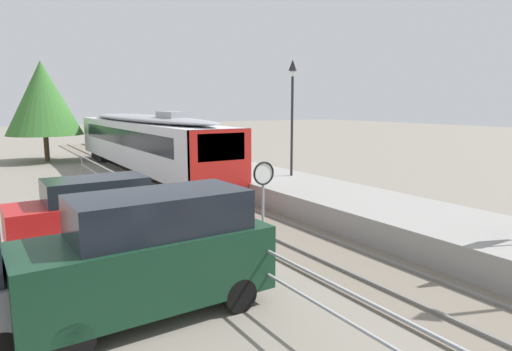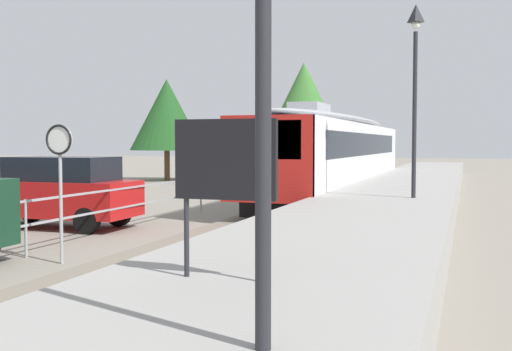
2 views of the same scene
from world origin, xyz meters
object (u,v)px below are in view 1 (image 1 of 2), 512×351
(speed_limit_sign, at_px, (263,188))
(parked_suv_red, at_px, (92,210))
(parked_van_dark_green, at_px, (150,253))
(platform_lamp_mid_platform, at_px, (292,96))
(commuter_train, at_px, (143,140))

(speed_limit_sign, distance_m, parked_suv_red, 5.64)
(parked_van_dark_green, xyz_separation_m, parked_suv_red, (-0.02, 5.44, -0.23))
(speed_limit_sign, relative_size, parked_van_dark_green, 0.57)
(platform_lamp_mid_platform, height_order, speed_limit_sign, platform_lamp_mid_platform)
(platform_lamp_mid_platform, height_order, parked_van_dark_green, platform_lamp_mid_platform)
(parked_van_dark_green, height_order, parked_suv_red, parked_van_dark_green)
(commuter_train, xyz_separation_m, parked_van_dark_green, (-5.52, -17.79, -0.86))
(speed_limit_sign, bearing_deg, parked_suv_red, 127.33)
(commuter_train, relative_size, platform_lamp_mid_platform, 3.87)
(platform_lamp_mid_platform, distance_m, parked_van_dark_green, 13.17)
(platform_lamp_mid_platform, xyz_separation_m, parked_van_dark_green, (-9.62, -8.35, -3.33))
(platform_lamp_mid_platform, xyz_separation_m, speed_limit_sign, (-6.29, -7.31, -2.50))
(commuter_train, xyz_separation_m, speed_limit_sign, (-2.19, -16.76, -0.03))
(parked_suv_red, bearing_deg, commuter_train, 65.81)
(commuter_train, xyz_separation_m, parked_suv_red, (-5.55, -12.35, -1.09))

